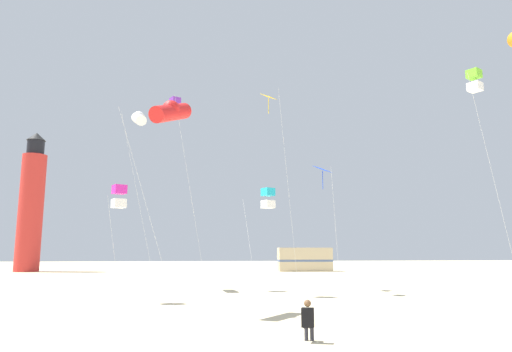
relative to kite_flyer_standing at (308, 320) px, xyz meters
name	(u,v)px	position (x,y,z in m)	size (l,w,h in m)	color
kite_flyer_standing	(308,320)	(0.00, 0.00, 0.00)	(0.45, 0.56, 1.16)	black
kite_box_magenta	(119,197)	(-7.16, 10.30, 4.54)	(0.91, 0.91, 5.73)	silver
kite_box_cyan	(268,198)	(0.64, 12.60, 4.80)	(1.78, 2.14, 6.00)	silver
kite_diamond_blue	(323,174)	(4.07, 13.31, 6.40)	(1.58, 1.58, 7.48)	silver
kite_box_lime	(475,81)	(10.90, 8.29, 10.57)	(1.95, 1.39, 11.79)	silver
kite_box_violet	(175,107)	(-5.02, 17.06, 11.43)	(2.72, 2.72, 12.65)	silver
kite_diamond_gold	(270,106)	(1.43, 16.90, 11.65)	(2.58, 2.58, 13.15)	silver
kite_tube_scarlet	(171,112)	(-4.40, 6.02, 7.69)	(2.94, 3.33, 9.01)	silver
kite_tube_white	(139,119)	(-7.44, 17.56, 10.67)	(2.49, 2.91, 11.98)	silver
lighthouse_distant	(31,205)	(-23.66, 44.52, 7.22)	(2.80, 2.80, 16.80)	red
rv_van_tan	(305,259)	(9.20, 42.14, 0.78)	(6.52, 2.57, 2.80)	#C6B28C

